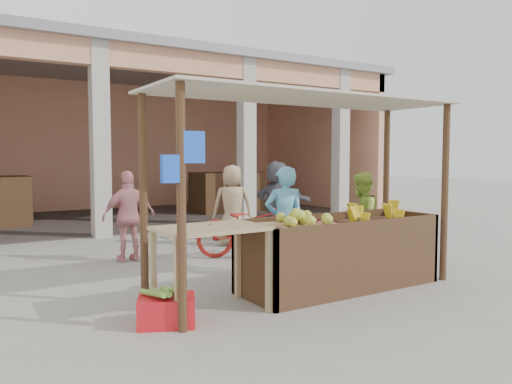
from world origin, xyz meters
TOP-DOWN VIEW (x-y plane):
  - ground at (0.00, 0.00)m, footprint 60.00×60.00m
  - market_building at (0.05, 8.93)m, footprint 14.40×6.40m
  - fruit_stall at (0.50, 0.00)m, footprint 2.60×0.95m
  - stall_awning at (-0.01, 0.06)m, footprint 4.09×1.35m
  - banana_heap at (1.00, -0.06)m, footprint 1.08×0.59m
  - melon_tray at (-0.10, 0.01)m, footprint 0.80×0.70m
  - berry_heap at (0.26, 0.01)m, footprint 0.42×0.35m
  - side_table at (-1.35, -0.05)m, footprint 1.14×0.76m
  - papaya_pile at (-1.35, -0.05)m, footprint 0.75×0.43m
  - red_crate at (-1.91, -0.19)m, footprint 0.66×0.59m
  - plantain_bundle at (-1.91, -0.19)m, footprint 0.46×0.32m
  - produce_sacks at (2.74, 5.10)m, footprint 0.80×0.49m
  - vendor_blue at (0.24, 0.83)m, footprint 0.72×0.62m
  - vendor_green at (1.73, 0.90)m, footprint 0.83×0.73m
  - motorcycle at (0.63, 2.37)m, footprint 1.08×2.08m
  - shopper_b at (-1.27, 2.98)m, footprint 0.91×0.50m
  - shopper_c at (0.83, 3.37)m, footprint 0.95×0.80m
  - shopper_d at (1.82, 3.33)m, footprint 0.86×1.62m

SIDE VIEW (x-z plane):
  - ground at x=0.00m, z-range 0.00..0.00m
  - red_crate at x=-1.91m, z-range 0.00..0.29m
  - produce_sacks at x=2.74m, z-range 0.00..0.61m
  - plantain_bundle at x=-1.91m, z-range 0.29..0.38m
  - fruit_stall at x=0.50m, z-range 0.00..0.80m
  - motorcycle at x=0.63m, z-range 0.00..1.04m
  - vendor_green at x=1.73m, z-range 0.00..1.50m
  - shopper_b at x=-1.27m, z-range 0.00..1.54m
  - side_table at x=-1.35m, z-range 0.32..1.24m
  - vendor_blue at x=0.24m, z-range 0.00..1.63m
  - shopper_d at x=1.82m, z-range 0.00..1.67m
  - shopper_c at x=0.83m, z-range 0.00..1.68m
  - berry_heap at x=0.26m, z-range 0.80..0.93m
  - melon_tray at x=-0.10m, z-range 0.79..1.00m
  - banana_heap at x=1.00m, z-range 0.80..1.00m
  - papaya_pile at x=-1.35m, z-range 0.92..1.14m
  - stall_awning at x=-0.01m, z-range 0.78..3.17m
  - market_building at x=0.05m, z-range 0.60..4.80m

